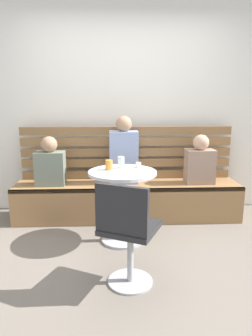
% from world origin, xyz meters
% --- Properties ---
extents(ground, '(8.00, 8.00, 0.00)m').
position_xyz_m(ground, '(0.00, 0.00, 0.00)').
color(ground, '#70665B').
extents(back_wall, '(5.20, 0.10, 2.90)m').
position_xyz_m(back_wall, '(0.00, 1.64, 1.45)').
color(back_wall, white).
rests_on(back_wall, ground).
extents(booth_bench, '(2.70, 0.52, 0.44)m').
position_xyz_m(booth_bench, '(0.00, 1.20, 0.22)').
color(booth_bench, olive).
rests_on(booth_bench, ground).
extents(booth_backrest, '(2.65, 0.04, 0.66)m').
position_xyz_m(booth_backrest, '(0.00, 1.44, 0.78)').
color(booth_backrest, olive).
rests_on(booth_backrest, booth_bench).
extents(cafe_table, '(0.68, 0.68, 0.74)m').
position_xyz_m(cafe_table, '(-0.08, 0.57, 0.52)').
color(cafe_table, '#ADADB2').
rests_on(cafe_table, ground).
extents(white_chair, '(0.53, 0.53, 0.85)m').
position_xyz_m(white_chair, '(-0.07, -0.24, 0.46)').
color(white_chair, '#ADADB2').
rests_on(white_chair, ground).
extents(person_adult, '(0.34, 0.22, 0.81)m').
position_xyz_m(person_adult, '(-0.04, 1.23, 0.80)').
color(person_adult, '#8C9EC6').
rests_on(person_adult, booth_bench).
extents(person_child_left, '(0.34, 0.22, 0.59)m').
position_xyz_m(person_child_left, '(0.87, 1.18, 0.70)').
color(person_child_left, '#9E7F6B').
rests_on(person_child_left, booth_bench).
extents(person_child_middle, '(0.34, 0.22, 0.58)m').
position_xyz_m(person_child_middle, '(-0.91, 1.17, 0.69)').
color(person_child_middle, slate).
rests_on(person_child_middle, booth_bench).
extents(cup_tumbler_orange, '(0.07, 0.07, 0.10)m').
position_xyz_m(cup_tumbler_orange, '(-0.21, 0.63, 0.79)').
color(cup_tumbler_orange, orange).
rests_on(cup_tumbler_orange, cafe_table).
extents(cup_espresso_small, '(0.06, 0.06, 0.05)m').
position_xyz_m(cup_espresso_small, '(0.09, 0.72, 0.77)').
color(cup_espresso_small, silver).
rests_on(cup_espresso_small, cafe_table).
extents(cup_glass_tall, '(0.07, 0.07, 0.12)m').
position_xyz_m(cup_glass_tall, '(-0.09, 0.71, 0.80)').
color(cup_glass_tall, silver).
rests_on(cup_glass_tall, cafe_table).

